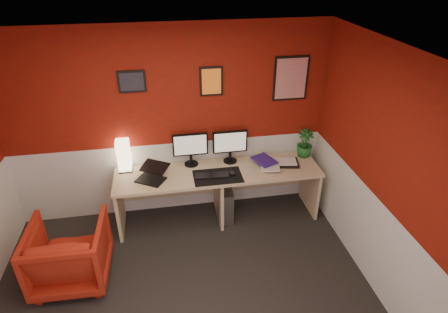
% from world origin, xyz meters
% --- Properties ---
extents(ground, '(4.00, 3.50, 0.01)m').
position_xyz_m(ground, '(0.00, 0.00, 0.00)').
color(ground, black).
rests_on(ground, ground).
extents(ceiling, '(4.00, 3.50, 0.01)m').
position_xyz_m(ceiling, '(0.00, 0.00, 2.50)').
color(ceiling, white).
rests_on(ceiling, ground).
extents(wall_back, '(4.00, 0.01, 2.50)m').
position_xyz_m(wall_back, '(0.00, 1.75, 1.25)').
color(wall_back, maroon).
rests_on(wall_back, ground).
extents(wall_right, '(0.01, 3.50, 2.50)m').
position_xyz_m(wall_right, '(2.00, 0.00, 1.25)').
color(wall_right, maroon).
rests_on(wall_right, ground).
extents(wainscot_back, '(4.00, 0.01, 1.00)m').
position_xyz_m(wainscot_back, '(0.00, 1.75, 0.50)').
color(wainscot_back, silver).
rests_on(wainscot_back, ground).
extents(wainscot_right, '(0.01, 3.50, 1.00)m').
position_xyz_m(wainscot_right, '(2.00, 0.00, 0.50)').
color(wainscot_right, silver).
rests_on(wainscot_right, ground).
extents(desk, '(2.60, 0.65, 0.73)m').
position_xyz_m(desk, '(0.56, 1.41, 0.36)').
color(desk, '#D0B285').
rests_on(desk, ground).
extents(shoji_lamp, '(0.16, 0.16, 0.40)m').
position_xyz_m(shoji_lamp, '(-0.59, 1.63, 0.93)').
color(shoji_lamp, '#FFE5B2').
rests_on(shoji_lamp, desk).
extents(laptop, '(0.40, 0.37, 0.22)m').
position_xyz_m(laptop, '(-0.28, 1.33, 0.84)').
color(laptop, black).
rests_on(laptop, desk).
extents(monitor_left, '(0.45, 0.06, 0.58)m').
position_xyz_m(monitor_left, '(0.24, 1.63, 1.02)').
color(monitor_left, black).
rests_on(monitor_left, desk).
extents(monitor_right, '(0.45, 0.06, 0.58)m').
position_xyz_m(monitor_right, '(0.76, 1.62, 1.02)').
color(monitor_right, black).
rests_on(monitor_right, desk).
extents(desk_mat, '(0.60, 0.38, 0.01)m').
position_xyz_m(desk_mat, '(0.53, 1.28, 0.73)').
color(desk_mat, black).
rests_on(desk_mat, desk).
extents(keyboard, '(0.43, 0.17, 0.02)m').
position_xyz_m(keyboard, '(0.47, 1.29, 0.74)').
color(keyboard, black).
rests_on(keyboard, desk_mat).
extents(mouse, '(0.06, 0.10, 0.03)m').
position_xyz_m(mouse, '(0.72, 1.29, 0.75)').
color(mouse, black).
rests_on(mouse, desk_mat).
extents(book_bottom, '(0.27, 0.32, 0.03)m').
position_xyz_m(book_bottom, '(1.12, 1.40, 0.74)').
color(book_bottom, navy).
rests_on(book_bottom, desk).
extents(book_middle, '(0.30, 0.37, 0.02)m').
position_xyz_m(book_middle, '(1.12, 1.40, 0.77)').
color(book_middle, silver).
rests_on(book_middle, book_bottom).
extents(book_top, '(0.33, 0.38, 0.03)m').
position_xyz_m(book_top, '(1.07, 1.41, 0.79)').
color(book_top, navy).
rests_on(book_top, book_middle).
extents(zen_tray, '(0.39, 0.31, 0.03)m').
position_xyz_m(zen_tray, '(1.45, 1.43, 0.74)').
color(zen_tray, black).
rests_on(zen_tray, desk).
extents(potted_plant, '(0.22, 0.22, 0.38)m').
position_xyz_m(potted_plant, '(1.76, 1.59, 0.92)').
color(potted_plant, '#19591E').
rests_on(potted_plant, desk).
extents(pc_tower, '(0.22, 0.46, 0.45)m').
position_xyz_m(pc_tower, '(0.64, 1.43, 0.23)').
color(pc_tower, '#99999E').
rests_on(pc_tower, ground).
extents(armchair, '(0.79, 0.81, 0.72)m').
position_xyz_m(armchair, '(-1.18, 0.63, 0.36)').
color(armchair, '#B42815').
rests_on(armchair, ground).
extents(art_left, '(0.32, 0.02, 0.26)m').
position_xyz_m(art_left, '(-0.39, 1.74, 1.85)').
color(art_left, black).
rests_on(art_left, wall_back).
extents(art_center, '(0.28, 0.02, 0.36)m').
position_xyz_m(art_center, '(0.54, 1.74, 1.80)').
color(art_center, orange).
rests_on(art_center, wall_back).
extents(art_right, '(0.44, 0.02, 0.56)m').
position_xyz_m(art_right, '(1.54, 1.74, 1.78)').
color(art_right, red).
rests_on(art_right, wall_back).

